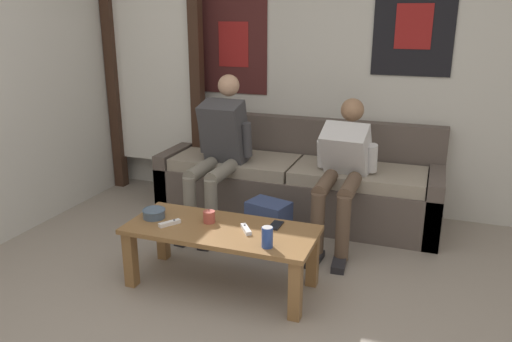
{
  "coord_description": "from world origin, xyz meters",
  "views": [
    {
      "loc": [
        0.93,
        -1.8,
        1.68
      ],
      "look_at": [
        -0.19,
        1.28,
        0.64
      ],
      "focal_mm": 35.0,
      "sensor_mm": 36.0,
      "label": 1
    }
  ],
  "objects_px": {
    "game_controller_near_right": "(170,223)",
    "drink_can_blue": "(267,237)",
    "backpack": "(268,227)",
    "pillar_candle": "(209,217)",
    "couch": "(297,184)",
    "ceramic_bowl": "(154,213)",
    "person_seated_adult": "(219,147)",
    "cell_phone": "(276,225)",
    "game_controller_near_left": "(246,229)",
    "coffee_table": "(221,238)",
    "person_seated_teen": "(343,167)"
  },
  "relations": [
    {
      "from": "cell_phone",
      "to": "drink_can_blue",
      "type": "bearing_deg",
      "value": -81.42
    },
    {
      "from": "backpack",
      "to": "ceramic_bowl",
      "type": "relative_size",
      "value": 2.47
    },
    {
      "from": "coffee_table",
      "to": "pillar_candle",
      "type": "xyz_separation_m",
      "value": [
        -0.1,
        0.05,
        0.11
      ]
    },
    {
      "from": "backpack",
      "to": "pillar_candle",
      "type": "distance_m",
      "value": 0.64
    },
    {
      "from": "couch",
      "to": "cell_phone",
      "type": "height_order",
      "value": "couch"
    },
    {
      "from": "pillar_candle",
      "to": "coffee_table",
      "type": "bearing_deg",
      "value": -25.77
    },
    {
      "from": "drink_can_blue",
      "to": "game_controller_near_left",
      "type": "height_order",
      "value": "drink_can_blue"
    },
    {
      "from": "person_seated_teen",
      "to": "cell_phone",
      "type": "distance_m",
      "value": 0.88
    },
    {
      "from": "coffee_table",
      "to": "cell_phone",
      "type": "relative_size",
      "value": 8.73
    },
    {
      "from": "person_seated_teen",
      "to": "drink_can_blue",
      "type": "bearing_deg",
      "value": -100.92
    },
    {
      "from": "person_seated_teen",
      "to": "game_controller_near_left",
      "type": "relative_size",
      "value": 7.73
    },
    {
      "from": "ceramic_bowl",
      "to": "pillar_candle",
      "type": "xyz_separation_m",
      "value": [
        0.37,
        0.05,
        0.0
      ]
    },
    {
      "from": "couch",
      "to": "pillar_candle",
      "type": "xyz_separation_m",
      "value": [
        -0.23,
        -1.27,
        0.16
      ]
    },
    {
      "from": "person_seated_teen",
      "to": "person_seated_adult",
      "type": "bearing_deg",
      "value": -179.49
    },
    {
      "from": "pillar_candle",
      "to": "game_controller_near_left",
      "type": "relative_size",
      "value": 0.65
    },
    {
      "from": "ceramic_bowl",
      "to": "game_controller_near_left",
      "type": "xyz_separation_m",
      "value": [
        0.64,
        0.01,
        -0.02
      ]
    },
    {
      "from": "person_seated_teen",
      "to": "cell_phone",
      "type": "height_order",
      "value": "person_seated_teen"
    },
    {
      "from": "game_controller_near_right",
      "to": "person_seated_adult",
      "type": "bearing_deg",
      "value": 96.1
    },
    {
      "from": "couch",
      "to": "person_seated_adult",
      "type": "xyz_separation_m",
      "value": [
        -0.56,
        -0.37,
        0.37
      ]
    },
    {
      "from": "person_seated_adult",
      "to": "game_controller_near_right",
      "type": "distance_m",
      "value": 1.06
    },
    {
      "from": "game_controller_near_right",
      "to": "backpack",
      "type": "bearing_deg",
      "value": 56.69
    },
    {
      "from": "coffee_table",
      "to": "drink_can_blue",
      "type": "distance_m",
      "value": 0.42
    },
    {
      "from": "ceramic_bowl",
      "to": "game_controller_near_right",
      "type": "bearing_deg",
      "value": -23.99
    },
    {
      "from": "ceramic_bowl",
      "to": "drink_can_blue",
      "type": "bearing_deg",
      "value": -10.38
    },
    {
      "from": "person_seated_adult",
      "to": "ceramic_bowl",
      "type": "height_order",
      "value": "person_seated_adult"
    },
    {
      "from": "ceramic_bowl",
      "to": "backpack",
      "type": "bearing_deg",
      "value": 45.16
    },
    {
      "from": "pillar_candle",
      "to": "cell_phone",
      "type": "xyz_separation_m",
      "value": [
        0.42,
        0.09,
        -0.03
      ]
    },
    {
      "from": "couch",
      "to": "game_controller_near_right",
      "type": "xyz_separation_m",
      "value": [
        -0.45,
        -1.4,
        0.13
      ]
    },
    {
      "from": "pillar_candle",
      "to": "game_controller_near_right",
      "type": "xyz_separation_m",
      "value": [
        -0.22,
        -0.12,
        -0.03
      ]
    },
    {
      "from": "couch",
      "to": "ceramic_bowl",
      "type": "relative_size",
      "value": 15.65
    },
    {
      "from": "coffee_table",
      "to": "person_seated_adult",
      "type": "bearing_deg",
      "value": 114.39
    },
    {
      "from": "ceramic_bowl",
      "to": "game_controller_near_right",
      "type": "relative_size",
      "value": 1.09
    },
    {
      "from": "backpack",
      "to": "ceramic_bowl",
      "type": "height_order",
      "value": "ceramic_bowl"
    },
    {
      "from": "game_controller_near_right",
      "to": "drink_can_blue",
      "type": "bearing_deg",
      "value": -7.07
    },
    {
      "from": "coffee_table",
      "to": "drink_can_blue",
      "type": "relative_size",
      "value": 9.69
    },
    {
      "from": "person_seated_adult",
      "to": "ceramic_bowl",
      "type": "xyz_separation_m",
      "value": [
        -0.04,
        -0.96,
        -0.21
      ]
    },
    {
      "from": "couch",
      "to": "game_controller_near_left",
      "type": "distance_m",
      "value": 1.33
    },
    {
      "from": "person_seated_adult",
      "to": "cell_phone",
      "type": "bearing_deg",
      "value": -47.34
    },
    {
      "from": "game_controller_near_left",
      "to": "game_controller_near_right",
      "type": "relative_size",
      "value": 0.99
    },
    {
      "from": "drink_can_blue",
      "to": "person_seated_adult",
      "type": "bearing_deg",
      "value": 125.51
    },
    {
      "from": "person_seated_teen",
      "to": "game_controller_near_left",
      "type": "bearing_deg",
      "value": -113.27
    },
    {
      "from": "person_seated_adult",
      "to": "drink_can_blue",
      "type": "bearing_deg",
      "value": -54.49
    },
    {
      "from": "backpack",
      "to": "game_controller_near_right",
      "type": "bearing_deg",
      "value": -123.31
    },
    {
      "from": "person_seated_teen",
      "to": "pillar_candle",
      "type": "bearing_deg",
      "value": -126.76
    },
    {
      "from": "person_seated_adult",
      "to": "cell_phone",
      "type": "xyz_separation_m",
      "value": [
        0.75,
        -0.81,
        -0.24
      ]
    },
    {
      "from": "backpack",
      "to": "game_controller_near_left",
      "type": "distance_m",
      "value": 0.63
    },
    {
      "from": "couch",
      "to": "coffee_table",
      "type": "distance_m",
      "value": 1.33
    },
    {
      "from": "couch",
      "to": "ceramic_bowl",
      "type": "bearing_deg",
      "value": -114.36
    },
    {
      "from": "cell_phone",
      "to": "coffee_table",
      "type": "bearing_deg",
      "value": -155.8
    },
    {
      "from": "person_seated_teen",
      "to": "pillar_candle",
      "type": "height_order",
      "value": "person_seated_teen"
    }
  ]
}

